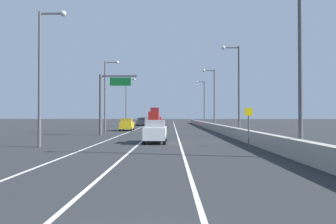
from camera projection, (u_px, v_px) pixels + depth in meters
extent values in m
plane|color=#26282B|center=(168.00, 127.00, 68.33)|extent=(320.00, 320.00, 0.00)
cube|color=silver|center=(139.00, 128.00, 59.39)|extent=(0.16, 130.00, 0.00)
cube|color=silver|center=(157.00, 128.00, 59.35)|extent=(0.16, 130.00, 0.00)
cube|color=silver|center=(175.00, 128.00, 59.31)|extent=(0.16, 130.00, 0.00)
cube|color=#9E998E|center=(219.00, 129.00, 44.25)|extent=(0.60, 120.00, 1.10)
cylinder|color=#47474C|center=(101.00, 105.00, 38.12)|extent=(0.36, 0.36, 7.50)
cube|color=#47474C|center=(119.00, 76.00, 38.13)|extent=(4.50, 0.20, 0.20)
cube|color=#0C5923|center=(120.00, 82.00, 38.00)|extent=(2.60, 0.10, 1.00)
cylinder|color=#4C4C51|center=(249.00, 131.00, 23.84)|extent=(0.10, 0.10, 2.40)
cube|color=yellow|center=(249.00, 112.00, 23.82)|extent=(0.60, 0.04, 0.60)
cylinder|color=#4C4C51|center=(300.00, 66.00, 17.45)|extent=(0.24, 0.24, 10.39)
cylinder|color=#4C4C51|center=(239.00, 91.00, 35.50)|extent=(0.24, 0.24, 10.39)
cube|color=#4C4C51|center=(231.00, 48.00, 35.57)|extent=(1.80, 0.12, 0.12)
sphere|color=beige|center=(223.00, 48.00, 35.58)|extent=(0.44, 0.44, 0.44)
cylinder|color=#4C4C51|center=(214.00, 100.00, 53.55)|extent=(0.24, 0.24, 10.39)
cube|color=#4C4C51|center=(209.00, 71.00, 53.62)|extent=(1.80, 0.12, 0.12)
sphere|color=beige|center=(204.00, 71.00, 53.63)|extent=(0.44, 0.44, 0.44)
cylinder|color=#4C4C51|center=(204.00, 104.00, 71.60)|extent=(0.24, 0.24, 10.39)
cube|color=#4C4C51|center=(200.00, 82.00, 71.67)|extent=(1.80, 0.12, 0.12)
sphere|color=beige|center=(197.00, 82.00, 71.68)|extent=(0.44, 0.44, 0.44)
cylinder|color=#4C4C51|center=(40.00, 79.00, 23.64)|extent=(0.24, 0.24, 10.39)
cube|color=#4C4C51|center=(52.00, 14.00, 23.70)|extent=(1.80, 0.12, 0.12)
sphere|color=beige|center=(63.00, 14.00, 23.69)|extent=(0.44, 0.44, 0.44)
cylinder|color=#4C4C51|center=(105.00, 97.00, 45.30)|extent=(0.24, 0.24, 10.39)
cube|color=#4C4C51|center=(111.00, 62.00, 45.35)|extent=(1.80, 0.12, 0.12)
sphere|color=beige|center=(117.00, 62.00, 45.34)|extent=(0.44, 0.44, 0.44)
cylinder|color=#4C4C51|center=(126.00, 103.00, 66.96)|extent=(0.24, 0.24, 10.39)
cube|color=#4C4C51|center=(130.00, 80.00, 67.01)|extent=(1.80, 0.12, 0.12)
sphere|color=beige|center=(134.00, 80.00, 67.00)|extent=(0.44, 0.44, 0.44)
cube|color=red|center=(159.00, 121.00, 96.44)|extent=(1.83, 4.34, 1.09)
cube|color=maroon|center=(159.00, 118.00, 96.03)|extent=(1.56, 1.97, 0.60)
cylinder|color=black|center=(157.00, 122.00, 98.16)|extent=(0.24, 0.69, 0.68)
cylinder|color=black|center=(162.00, 122.00, 98.10)|extent=(0.24, 0.69, 0.68)
cylinder|color=black|center=(156.00, 122.00, 94.77)|extent=(0.24, 0.69, 0.68)
cylinder|color=black|center=(161.00, 122.00, 94.71)|extent=(0.24, 0.69, 0.68)
cube|color=slate|center=(141.00, 122.00, 74.99)|extent=(1.87, 4.33, 1.03)
cube|color=#4D505A|center=(141.00, 119.00, 74.57)|extent=(1.62, 1.96, 0.60)
cylinder|color=black|center=(139.00, 124.00, 76.70)|extent=(0.23, 0.68, 0.68)
cylinder|color=black|center=(145.00, 124.00, 76.66)|extent=(0.23, 0.68, 0.68)
cylinder|color=black|center=(137.00, 124.00, 73.31)|extent=(0.23, 0.68, 0.68)
cylinder|color=black|center=(144.00, 124.00, 73.26)|extent=(0.23, 0.68, 0.68)
cube|color=#B7B7BC|center=(145.00, 121.00, 85.23)|extent=(2.01, 4.43, 1.14)
cube|color=gray|center=(145.00, 118.00, 84.80)|extent=(1.71, 2.02, 0.60)
cylinder|color=black|center=(143.00, 123.00, 86.94)|extent=(0.24, 0.69, 0.68)
cylinder|color=black|center=(149.00, 123.00, 86.98)|extent=(0.24, 0.69, 0.68)
cylinder|color=black|center=(142.00, 123.00, 83.47)|extent=(0.24, 0.69, 0.68)
cylinder|color=black|center=(148.00, 123.00, 83.51)|extent=(0.24, 0.69, 0.68)
cube|color=white|center=(155.00, 133.00, 27.26)|extent=(1.91, 4.38, 1.07)
cube|color=#96969E|center=(155.00, 124.00, 26.84)|extent=(1.66, 1.98, 0.60)
cylinder|color=black|center=(148.00, 138.00, 29.01)|extent=(0.23, 0.68, 0.68)
cylinder|color=black|center=(166.00, 138.00, 28.97)|extent=(0.23, 0.68, 0.68)
cylinder|color=black|center=(144.00, 141.00, 25.55)|extent=(0.23, 0.68, 0.68)
cylinder|color=black|center=(164.00, 141.00, 25.51)|extent=(0.23, 0.68, 0.68)
cube|color=gold|center=(127.00, 125.00, 49.45)|extent=(1.95, 4.52, 1.04)
cube|color=olive|center=(127.00, 120.00, 49.01)|extent=(1.69, 2.05, 0.60)
cylinder|color=black|center=(123.00, 128.00, 51.23)|extent=(0.23, 0.68, 0.68)
cylinder|color=black|center=(134.00, 128.00, 51.24)|extent=(0.23, 0.68, 0.68)
cylinder|color=black|center=(120.00, 129.00, 47.64)|extent=(0.23, 0.68, 0.68)
cylinder|color=black|center=(131.00, 129.00, 47.65)|extent=(0.23, 0.68, 0.68)
cube|color=#A51E19|center=(154.00, 118.00, 76.30)|extent=(2.49, 9.90, 2.87)
cube|color=maroon|center=(155.00, 110.00, 78.50)|extent=(2.13, 2.19, 1.10)
cylinder|color=black|center=(151.00, 123.00, 80.52)|extent=(0.23, 1.00, 1.00)
cylinder|color=black|center=(159.00, 123.00, 80.52)|extent=(0.23, 1.00, 1.00)
cylinder|color=black|center=(149.00, 124.00, 72.04)|extent=(0.23, 1.00, 1.00)
cylinder|color=black|center=(158.00, 124.00, 72.04)|extent=(0.23, 1.00, 1.00)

